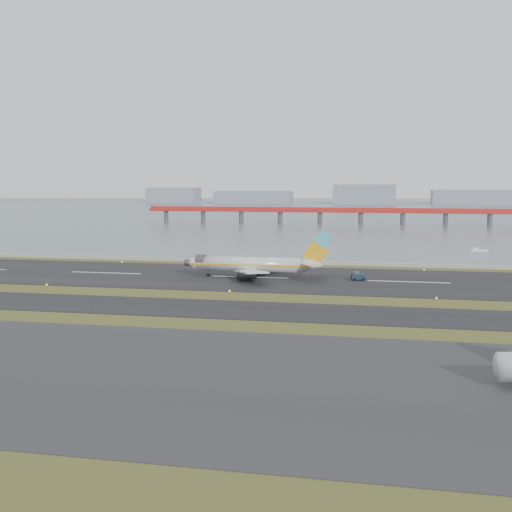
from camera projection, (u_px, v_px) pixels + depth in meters
The scene contains 11 objects.
ground at pixel (221, 298), 136.85m from camera, with size 1000.00×1000.00×0.00m, color #394317.
apron_strip at pixel (115, 372), 83.28m from camera, with size 1000.00×50.00×0.10m, color #2B2B2D.
taxiway_strip at pixel (206, 308), 125.16m from camera, with size 1000.00×18.00×0.10m, color black.
runway_strip at pixel (250, 277), 166.06m from camera, with size 1000.00×45.00×0.10m, color black.
seawall at pixel (270, 262), 195.22m from camera, with size 1000.00×2.50×1.00m, color #999994.
bay_water at pixel (347, 209), 584.81m from camera, with size 1400.00×800.00×1.30m, color #475766.
red_pier at pixel (361, 212), 375.54m from camera, with size 260.00×5.00×10.20m.
far_shoreline at pixel (367, 198), 737.25m from camera, with size 1400.00×80.00×60.50m.
airliner at pixel (255, 265), 165.19m from camera, with size 38.52×32.89×12.80m.
pushback_tug at pixel (358, 276), 160.82m from camera, with size 3.78×2.76×2.17m.
workboat_near at pixel (478, 250), 227.78m from camera, with size 6.21×2.58×1.46m.
Camera 1 is at (33.94, -130.79, 24.58)m, focal length 45.00 mm.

